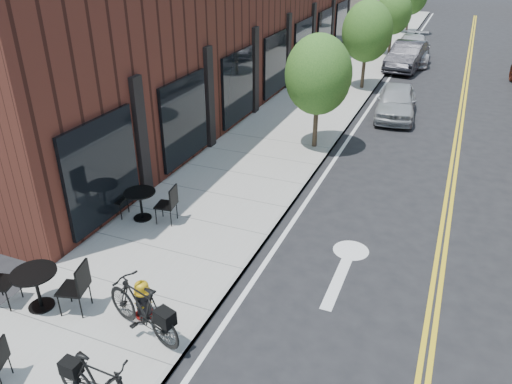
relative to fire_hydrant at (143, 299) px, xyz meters
The scene contains 13 objects.
ground 1.41m from the fire_hydrant, 26.90° to the left, with size 120.00×120.00×0.00m, color black.
sidewalk_near 10.64m from the fire_hydrant, 94.45° to the left, with size 4.00×70.00×0.12m, color #9E9B93.
building_near 15.82m from the fire_hydrant, 110.04° to the left, with size 5.00×28.00×7.00m, color #4C2218.
tree_near_a 9.84m from the fire_hydrant, 86.57° to the left, with size 2.20×2.20×3.81m.
tree_near_b 17.74m from the fire_hydrant, 88.13° to the left, with size 2.30×2.30×3.98m.
tree_near_c 25.68m from the fire_hydrant, 88.71° to the left, with size 2.10×2.10×3.67m.
fire_hydrant is the anchor object (origin of this frame).
bicycle_left 0.52m from the fire_hydrant, 55.89° to the right, with size 0.54×1.91×1.15m, color black.
bistro_set_b 2.12m from the fire_hydrant, 164.33° to the right, with size 2.06×1.06×1.08m.
bistro_set_c 3.78m from the fire_hydrant, 124.50° to the left, with size 1.90×0.92×1.00m.
parked_car_a 14.44m from the fire_hydrant, 79.46° to the left, with size 1.53×3.79×1.29m, color #989BA0.
parked_car_b 22.65m from the fire_hydrant, 85.00° to the left, with size 1.55×4.44×1.46m, color black.
parked_car_c 24.75m from the fire_hydrant, 85.39° to the left, with size 1.97×4.84×1.41m, color #B7B6BC.
Camera 1 is at (3.67, -6.70, 6.71)m, focal length 35.00 mm.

